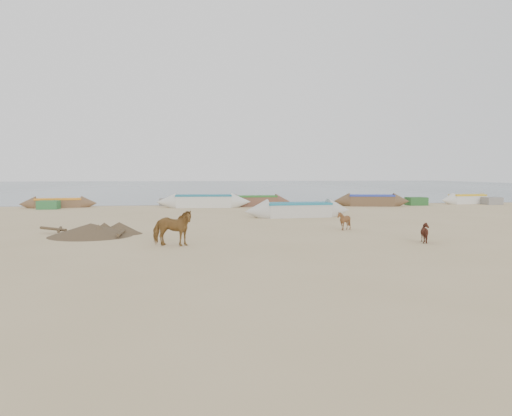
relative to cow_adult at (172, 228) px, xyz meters
The scene contains 9 objects.
ground 3.71m from the cow_adult, ahead, with size 140.00×140.00×0.00m, color tan.
sea 82.64m from the cow_adult, 87.50° to the left, with size 160.00×160.00×0.00m, color slate.
cow_adult is the anchor object (origin of this frame).
calf_front 8.53m from the cow_adult, 27.70° to the left, with size 0.69×0.78×0.86m, color brown.
calf_right 9.38m from the cow_adult, ahead, with size 0.72×0.62×0.73m, color #5A2B1D.
near_canoe 12.83m from the cow_adult, 57.27° to the left, with size 6.38×1.42×0.86m, color beige, non-canonical shape.
debris_pile 4.77m from the cow_adult, 135.78° to the left, with size 3.42×3.42×0.52m, color brown.
waterline_canoes 21.66m from the cow_adult, 70.81° to the left, with size 59.39×4.16×0.96m.
beach_clutter 22.00m from the cow_adult, 67.60° to the left, with size 43.22×5.28×0.64m.
Camera 1 is at (-3.00, -18.32, 2.59)m, focal length 35.00 mm.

